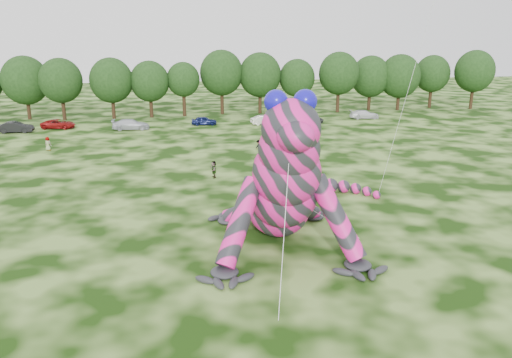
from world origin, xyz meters
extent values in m
plane|color=#16330A|center=(0.00, 0.00, 0.00)|extent=(240.00, 240.00, 0.00)
cylinder|color=silver|center=(16.34, 10.28, 9.64)|extent=(0.02, 0.02, 19.84)
cylinder|color=#382314|center=(15.34, 12.40, 0.12)|extent=(0.08, 0.08, 0.24)
imported|color=black|center=(-22.09, 46.84, 0.75)|extent=(4.59, 1.70, 1.50)
imported|color=maroon|center=(-17.02, 49.13, 0.65)|extent=(4.94, 2.89, 1.29)
imported|color=#B5B9C0|center=(-6.81, 46.40, 0.74)|extent=(5.16, 2.19, 1.48)
imported|color=#121B4F|center=(3.58, 48.37, 0.63)|extent=(3.81, 1.75, 1.27)
imported|color=silver|center=(12.44, 47.22, 0.67)|extent=(4.21, 1.89, 1.34)
imported|color=#28282A|center=(19.29, 47.46, 0.62)|extent=(4.83, 2.96, 1.25)
imported|color=silver|center=(29.07, 49.77, 0.67)|extent=(4.76, 2.23, 1.34)
imported|color=gray|center=(14.79, 30.27, 0.89)|extent=(1.07, 0.51, 1.78)
imported|color=gray|center=(-15.39, 34.69, 0.79)|extent=(0.91, 0.79, 1.58)
imported|color=gray|center=(2.35, 20.08, 0.80)|extent=(0.60, 1.51, 1.59)
imported|color=gray|center=(8.20, 28.85, 0.78)|extent=(0.91, 1.15, 1.56)
camera|label=1|loc=(-1.58, -24.75, 12.90)|focal=35.00mm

